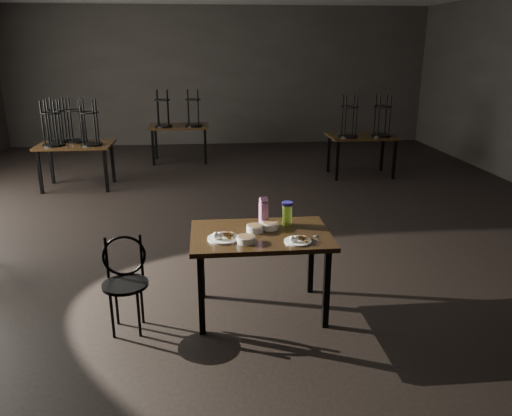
{
  "coord_description": "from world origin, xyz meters",
  "views": [
    {
      "loc": [
        -0.35,
        -6.26,
        2.28
      ],
      "look_at": [
        0.09,
        -1.87,
        0.85
      ],
      "focal_mm": 35.0,
      "sensor_mm": 36.0,
      "label": 1
    }
  ],
  "objects": [
    {
      "name": "room",
      "position": [
        -0.06,
        0.01,
        2.33
      ],
      "size": [
        12.0,
        12.04,
        3.22
      ],
      "color": "black",
      "rests_on": "ground"
    },
    {
      "name": "bentwood_chair",
      "position": [
        -1.06,
        -2.41,
        0.47
      ],
      "size": [
        0.39,
        0.38,
        0.79
      ],
      "rotation": [
        0.0,
        0.0,
        0.12
      ],
      "color": "black",
      "rests_on": "ground"
    },
    {
      "name": "spoon",
      "position": [
        0.55,
        -2.4,
        0.75
      ],
      "size": [
        0.05,
        0.18,
        0.01
      ],
      "color": "silver",
      "rests_on": "main_table"
    },
    {
      "name": "bowl_near",
      "position": [
        0.05,
        -2.22,
        0.78
      ],
      "size": [
        0.15,
        0.15,
        0.06
      ],
      "color": "white",
      "rests_on": "main_table"
    },
    {
      "name": "main_table",
      "position": [
        0.09,
        -2.27,
        0.67
      ],
      "size": [
        1.2,
        0.8,
        0.75
      ],
      "color": "black",
      "rests_on": "ground"
    },
    {
      "name": "juice_carton",
      "position": [
        0.14,
        -2.07,
        0.87
      ],
      "size": [
        0.08,
        0.08,
        0.27
      ],
      "color": "#951B76",
      "rests_on": "main_table"
    },
    {
      "name": "water_bottle",
      "position": [
        0.35,
        -2.07,
        0.86
      ],
      "size": [
        0.12,
        0.12,
        0.21
      ],
      "color": "#B6EF46",
      "rests_on": "main_table"
    },
    {
      "name": "bowl_far",
      "position": [
        0.19,
        -2.16,
        0.78
      ],
      "size": [
        0.15,
        0.15,
        0.06
      ],
      "color": "white",
      "rests_on": "main_table"
    },
    {
      "name": "bg_table_left",
      "position": [
        -2.54,
        2.17,
        0.8
      ],
      "size": [
        1.2,
        0.8,
        1.48
      ],
      "color": "black",
      "rests_on": "ground"
    },
    {
      "name": "bg_table_right",
      "position": [
        2.46,
        2.48,
        0.75
      ],
      "size": [
        1.2,
        0.8,
        1.48
      ],
      "color": "black",
      "rests_on": "ground"
    },
    {
      "name": "plate_left",
      "position": [
        -0.23,
        -2.38,
        0.77
      ],
      "size": [
        0.27,
        0.27,
        0.09
      ],
      "color": "white",
      "rests_on": "main_table"
    },
    {
      "name": "bg_table_far",
      "position": [
        -0.89,
        4.02,
        0.75
      ],
      "size": [
        1.2,
        0.8,
        1.48
      ],
      "color": "black",
      "rests_on": "ground"
    },
    {
      "name": "plate_right",
      "position": [
        0.37,
        -2.5,
        0.77
      ],
      "size": [
        0.23,
        0.23,
        0.07
      ],
      "color": "white",
      "rests_on": "main_table"
    },
    {
      "name": "bowl_big",
      "position": [
        -0.05,
        -2.47,
        0.78
      ],
      "size": [
        0.15,
        0.15,
        0.05
      ],
      "color": "white",
      "rests_on": "main_table"
    }
  ]
}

